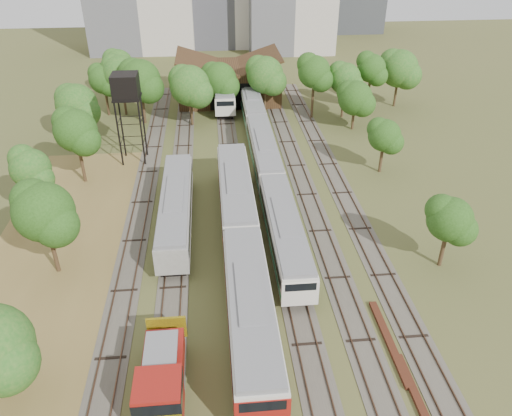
{
  "coord_description": "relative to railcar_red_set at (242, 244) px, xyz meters",
  "views": [
    {
      "loc": [
        -4.11,
        -22.24,
        27.2
      ],
      "look_at": [
        -0.26,
        18.58,
        2.5
      ],
      "focal_mm": 35.0,
      "sensor_mm": 36.0,
      "label": 1
    }
  ],
  "objects": [
    {
      "name": "railcar_green_set",
      "position": [
        4.0,
        19.2,
        -0.25
      ],
      "size": [
        2.91,
        52.08,
        3.6
      ],
      "color": "black",
      "rests_on": "ground"
    },
    {
      "name": "dry_grass_patch",
      "position": [
        -16.0,
        -5.28,
        -2.13
      ],
      "size": [
        14.0,
        60.0,
        0.04
      ],
      "primitive_type": "cube",
      "color": "brown",
      "rests_on": "ground"
    },
    {
      "name": "shunter_locomotive",
      "position": [
        -6.0,
        -13.98,
        -0.36
      ],
      "size": [
        2.84,
        8.1,
        3.71
      ],
      "color": "black",
      "rests_on": "ground"
    },
    {
      "name": "old_grey_coach",
      "position": [
        -6.0,
        6.9,
        -0.16
      ],
      "size": [
        2.94,
        18.0,
        3.63
      ],
      "color": "black",
      "rests_on": "ground"
    },
    {
      "name": "railcar_red_set",
      "position": [
        0.0,
        0.0,
        0.0
      ],
      "size": [
        3.28,
        34.58,
        4.06
      ],
      "color": "black",
      "rests_on": "ground"
    },
    {
      "name": "tree_band_right",
      "position": [
        17.74,
        18.36,
        2.49
      ],
      "size": [
        4.82,
        36.22,
        6.97
      ],
      "color": "#382616",
      "rests_on": "ground"
    },
    {
      "name": "tree_band_far",
      "position": [
        3.85,
        36.81,
        3.89
      ],
      "size": [
        47.82,
        10.89,
        9.29
      ],
      "color": "#382616",
      "rests_on": "ground"
    },
    {
      "name": "tracks",
      "position": [
        1.33,
        11.72,
        -2.11
      ],
      "size": [
        24.6,
        80.0,
        0.19
      ],
      "color": "#4C473D",
      "rests_on": "ground"
    },
    {
      "name": "tree_band_left",
      "position": [
        -17.69,
        11.49,
        3.41
      ],
      "size": [
        8.77,
        73.39,
        8.85
      ],
      "color": "#382616",
      "rests_on": "ground"
    },
    {
      "name": "ground",
      "position": [
        2.0,
        -13.28,
        -2.15
      ],
      "size": [
        240.0,
        240.0,
        0.0
      ],
      "primitive_type": "plane",
      "color": "#475123",
      "rests_on": "ground"
    },
    {
      "name": "maintenance_shed",
      "position": [
        1.0,
        44.69,
        0.77
      ],
      "size": [
        16.45,
        11.55,
        7.58
      ],
      "color": "#341F12",
      "rests_on": "ground"
    },
    {
      "name": "rail_pile_near",
      "position": [
        10.0,
        -10.5,
        -2.01
      ],
      "size": [
        0.56,
        8.36,
        0.28
      ],
      "primitive_type": "cube",
      "color": "#4F2516",
      "rests_on": "ground"
    },
    {
      "name": "rail_pile_far",
      "position": [
        10.2,
        -16.05,
        -2.01
      ],
      "size": [
        0.53,
        8.45,
        0.27
      ],
      "primitive_type": "cube",
      "color": "#4F2516",
      "rests_on": "ground"
    },
    {
      "name": "water_tower",
      "position": [
        -11.87,
        22.52,
        7.05
      ],
      "size": [
        3.15,
        3.15,
        10.91
      ],
      "color": "black",
      "rests_on": "ground"
    },
    {
      "name": "railcar_rear",
      "position": [
        0.0,
        42.65,
        -0.15
      ],
      "size": [
        3.05,
        16.08,
        3.77
      ],
      "color": "black",
      "rests_on": "ground"
    }
  ]
}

